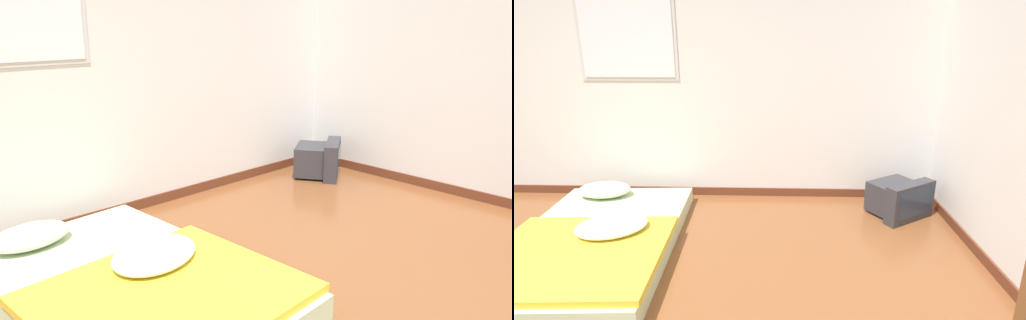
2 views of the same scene
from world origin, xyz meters
The scene contains 3 objects.
wall_back centered at (0.00, 2.61, 1.29)m, with size 8.14×0.08×2.60m.
mattress_bed centered at (-0.29, 1.33, 0.11)m, with size 1.38×2.10×0.30m.
crt_tv centered at (2.42, 2.11, 0.18)m, with size 0.66×0.65×0.38m.
Camera 1 is at (-1.57, -1.07, 1.58)m, focal length 35.00 mm.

